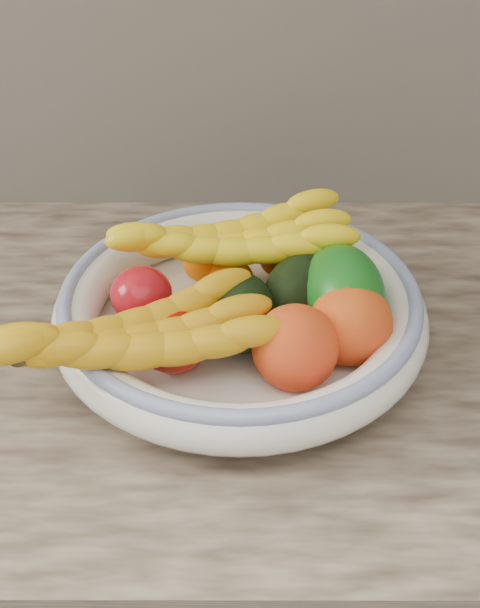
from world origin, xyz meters
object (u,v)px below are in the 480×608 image
banana_bunch_back (230,246)px  banana_bunch_front (134,343)px  fruit_bowl (240,313)px  green_mango (343,292)px

banana_bunch_back → banana_bunch_front: (-0.09, -0.16, -0.01)m
fruit_bowl → green_mango: green_mango is taller
banana_bunch_front → banana_bunch_back: bearing=38.7°
fruit_bowl → green_mango: size_ratio=3.12×
green_mango → banana_bunch_front: green_mango is taller
banana_bunch_back → green_mango: bearing=-41.2°
fruit_bowl → banana_bunch_back: size_ratio=1.40×
fruit_bowl → banana_bunch_back: banana_bunch_back is taller
banana_bunch_back → banana_bunch_front: 0.18m
banana_bunch_back → banana_bunch_front: bearing=-129.3°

